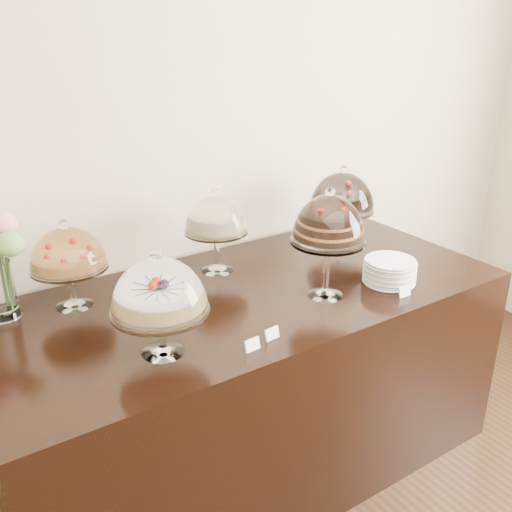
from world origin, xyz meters
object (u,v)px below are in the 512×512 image
cake_stand_choco_layer (329,223)px  cake_stand_dark_choco (342,195)px  cake_stand_sugar_sponge (159,291)px  plate_stack (390,271)px  display_counter (250,381)px  cake_stand_fruit_tart (68,252)px  cake_stand_cheesecake (216,218)px

cake_stand_choco_layer → cake_stand_dark_choco: size_ratio=1.16×
cake_stand_sugar_sponge → plate_stack: (1.07, -0.03, -0.18)m
cake_stand_sugar_sponge → plate_stack: cake_stand_sugar_sponge is taller
display_counter → cake_stand_dark_choco: bearing=17.7°
cake_stand_dark_choco → cake_stand_fruit_tart: cake_stand_dark_choco is taller
cake_stand_sugar_sponge → cake_stand_dark_choco: 1.29m
cake_stand_cheesecake → cake_stand_fruit_tart: (-0.65, 0.02, -0.02)m
cake_stand_choco_layer → cake_stand_cheesecake: cake_stand_choco_layer is taller
cake_stand_sugar_sponge → cake_stand_dark_choco: (1.21, 0.46, 0.02)m
cake_stand_sugar_sponge → cake_stand_cheesecake: bearing=44.8°
cake_stand_dark_choco → plate_stack: size_ratio=1.83×
cake_stand_sugar_sponge → cake_stand_choco_layer: cake_stand_choco_layer is taller
cake_stand_sugar_sponge → plate_stack: 1.08m
cake_stand_fruit_tart → cake_stand_dark_choco: bearing=-2.7°
cake_stand_cheesecake → cake_stand_fruit_tart: bearing=178.6°
cake_stand_sugar_sponge → cake_stand_cheesecake: 0.72m
cake_stand_dark_choco → display_counter: bearing=-162.3°
display_counter → cake_stand_sugar_sponge: bearing=-155.3°
display_counter → cake_stand_choco_layer: 0.83m
cake_stand_sugar_sponge → cake_stand_dark_choco: cake_stand_dark_choco is taller
cake_stand_cheesecake → cake_stand_fruit_tart: size_ratio=1.07×
cake_stand_sugar_sponge → cake_stand_choco_layer: size_ratio=0.81×
cake_stand_dark_choco → plate_stack: cake_stand_dark_choco is taller
display_counter → cake_stand_cheesecake: (-0.00, 0.27, 0.70)m
cake_stand_cheesecake → cake_stand_sugar_sponge: bearing=-135.2°
cake_stand_dark_choco → cake_stand_fruit_tart: (-1.35, 0.06, -0.03)m
cake_stand_choco_layer → cake_stand_fruit_tart: (-0.90, 0.49, -0.09)m
display_counter → plate_stack: bearing=-25.1°
display_counter → cake_stand_sugar_sponge: size_ratio=5.77×
cake_stand_cheesecake → plate_stack: size_ratio=1.76×
cake_stand_choco_layer → cake_stand_fruit_tart: bearing=151.5°
cake_stand_dark_choco → cake_stand_cheesecake: bearing=176.2°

